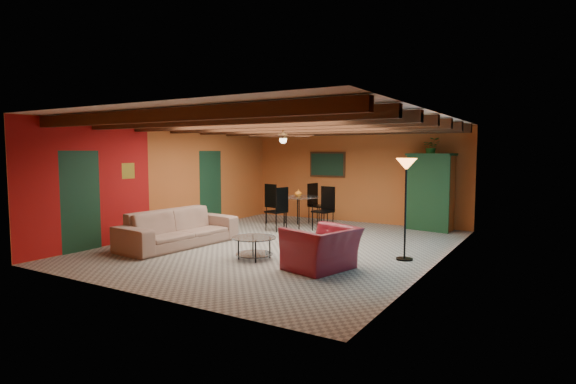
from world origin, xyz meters
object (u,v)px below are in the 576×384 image
Objects in this scene: armchair at (321,249)px; coffee_table at (254,248)px; dining_table at (298,206)px; vase at (298,181)px; floor_lamp at (405,209)px; sofa at (179,228)px; potted_plant at (431,147)px; armoire at (430,193)px.

coffee_table is (-1.45, 0.06, -0.15)m from armchair.
vase reaches higher than dining_table.
coffee_table is at bearing -150.48° from floor_lamp.
coffee_table is at bearing -72.78° from dining_table.
vase is (-1.14, 3.68, 1.03)m from coffee_table.
coffee_table is (2.09, -0.16, -0.17)m from sofa.
vase is at bearing -156.47° from potted_plant.
vase reaches higher than coffee_table.
dining_table is 4.28m from floor_lamp.
sofa is 1.21× the size of dining_table.
vase is (0.00, 0.00, 0.67)m from dining_table.
sofa is 1.38× the size of armoire.
sofa is 13.35× the size of vase.
potted_plant reaches higher than armoire.
dining_table is at bearing -146.59° from armoire.
dining_table is (-1.14, 3.68, 0.36)m from coffee_table.
potted_plant reaches higher than coffee_table.
potted_plant reaches higher than dining_table.
armoire is 9.66× the size of vase.
coffee_table is 0.44× the size of floor_lamp.
coffee_table is 5.77m from potted_plant.
floor_lamp is 4.21× the size of potted_plant.
sofa is at bearing -120.17° from armoire.
armoire is (3.15, 1.37, 0.39)m from dining_table.
potted_plant is (0.00, 0.00, 1.19)m from armoire.
sofa is at bearing -78.03° from armchair.
sofa is 2.35× the size of armchair.
floor_lamp is at bearing -73.11° from armoire.
coffee_table is at bearing -72.78° from vase.
floor_lamp is at bearing 29.52° from coffee_table.
coffee_table is 0.38× the size of dining_table.
armoire is 1.00× the size of floor_lamp.
armchair is 1.87m from floor_lamp.
potted_plant is at bearing 23.53° from dining_table.
potted_plant is (0.56, 5.11, 1.79)m from armchair.
dining_table is 0.67m from vase.
armchair is 0.59× the size of armoire.
floor_lamp is (4.56, 1.23, 0.57)m from sofa.
coffee_table is 0.43× the size of armoire.
potted_plant reaches higher than sofa.
armoire is at bearing -170.70° from armchair.
armchair reaches higher than coffee_table.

